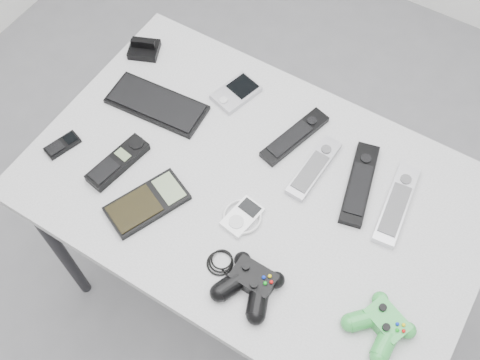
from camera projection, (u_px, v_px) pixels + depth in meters
The scene contains 15 objects.
floor at pixel (261, 316), 1.98m from camera, with size 3.50×3.50×0.00m, color slate.
desk at pixel (255, 199), 1.44m from camera, with size 1.12×0.72×0.75m.
pda_keyboard at pixel (157, 104), 1.50m from camera, with size 0.27×0.11×0.02m, color black.
dock_bracket at pixel (144, 47), 1.59m from camera, with size 0.08×0.07×0.04m, color black.
pda at pixel (236, 93), 1.52m from camera, with size 0.08×0.12×0.02m, color #A7A5AD.
remote_silver_a at pixel (314, 168), 1.40m from camera, with size 0.05×0.20×0.02m, color #A7A5AD.
remote_black_a at pixel (295, 136), 1.45m from camera, with size 0.05×0.21×0.02m, color black.
remote_black_b at pixel (360, 183), 1.37m from camera, with size 0.06×0.23×0.02m, color black.
remote_silver_b at pixel (397, 204), 1.35m from camera, with size 0.05×0.23×0.02m, color silver.
mobile_phone at pixel (62, 145), 1.44m from camera, with size 0.04×0.09×0.02m, color black.
cordless_handset at pixel (118, 162), 1.40m from camera, with size 0.05×0.17×0.03m, color black.
calculator at pixel (147, 203), 1.35m from camera, with size 0.10×0.19×0.02m, color black.
mp3_player at pixel (242, 217), 1.33m from camera, with size 0.09×0.10×0.02m, color white.
controller_black at pixel (250, 283), 1.23m from camera, with size 0.23×0.14×0.05m, color black, non-canonical shape.
controller_green at pixel (382, 324), 1.19m from camera, with size 0.13×0.14×0.04m, color green, non-canonical shape.
Camera 1 is at (0.24, -0.53, 1.95)m, focal length 42.00 mm.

